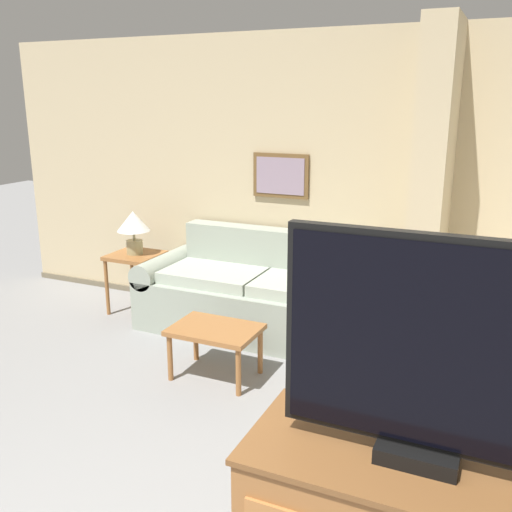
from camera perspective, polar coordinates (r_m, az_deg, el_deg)
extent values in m
cube|color=#CCB78E|center=(5.09, 9.35, 7.02)|extent=(7.26, 0.12, 2.60)
cube|color=#70644E|center=(5.36, 8.55, -6.63)|extent=(7.26, 0.02, 0.06)
cube|color=brown|center=(5.21, 2.48, 8.02)|extent=(0.53, 0.02, 0.40)
cube|color=gray|center=(5.19, 2.42, 8.00)|extent=(0.46, 0.01, 0.33)
cube|color=#CCB78E|center=(4.57, 17.09, 5.59)|extent=(0.24, 0.66, 2.60)
cube|color=#99A393|center=(5.09, 0.47, -5.32)|extent=(1.76, 0.84, 0.45)
cube|color=#99A393|center=(5.23, 1.90, 0.36)|extent=(1.76, 0.20, 0.43)
cube|color=#99A393|center=(5.54, -8.94, -3.76)|extent=(0.21, 0.84, 0.45)
cylinder|color=#99A393|center=(5.45, -9.06, -1.05)|extent=(0.24, 0.84, 0.24)
cube|color=#99A393|center=(4.80, 11.39, -6.94)|extent=(0.21, 0.84, 0.45)
cylinder|color=#99A393|center=(4.71, 11.57, -3.87)|extent=(0.24, 0.84, 0.24)
cube|color=#AAB5A4|center=(5.14, -4.25, -1.90)|extent=(0.86, 0.60, 0.10)
cube|color=#AAB5A4|center=(4.80, 5.06, -3.19)|extent=(0.86, 0.60, 0.10)
cube|color=#996033|center=(4.27, -4.10, -7.37)|extent=(0.64, 0.46, 0.04)
cylinder|color=#996033|center=(4.33, -8.59, -10.01)|extent=(0.04, 0.04, 0.36)
cylinder|color=#996033|center=(4.08, -1.77, -11.53)|extent=(0.04, 0.04, 0.36)
cylinder|color=#996033|center=(4.62, -6.05, -8.22)|extent=(0.04, 0.04, 0.36)
cylinder|color=#996033|center=(4.39, 0.43, -9.48)|extent=(0.04, 0.04, 0.36)
cube|color=#996033|center=(5.62, -11.99, 0.04)|extent=(0.47, 0.47, 0.04)
cylinder|color=#996033|center=(5.68, -14.68, -3.08)|extent=(0.04, 0.04, 0.55)
cylinder|color=#996033|center=(5.44, -11.34, -3.68)|extent=(0.04, 0.04, 0.55)
cylinder|color=#996033|center=(5.98, -12.27, -1.97)|extent=(0.04, 0.04, 0.55)
cylinder|color=#996033|center=(5.75, -9.01, -2.49)|extent=(0.04, 0.04, 0.55)
cylinder|color=tan|center=(5.60, -12.04, 0.87)|extent=(0.16, 0.16, 0.13)
cylinder|color=tan|center=(5.58, -12.10, 2.01)|extent=(0.02, 0.02, 0.09)
cone|color=silver|center=(5.55, -12.18, 3.43)|extent=(0.31, 0.31, 0.19)
cube|color=brown|center=(1.89, 15.79, -19.21)|extent=(1.05, 0.48, 0.02)
cube|color=black|center=(1.87, 15.87, -18.32)|extent=(0.24, 0.16, 0.05)
cube|color=black|center=(1.70, 16.74, -8.50)|extent=(0.84, 0.04, 0.65)
cube|color=black|center=(1.68, 16.62, -8.81)|extent=(0.80, 0.01, 0.61)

